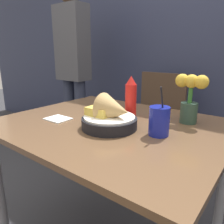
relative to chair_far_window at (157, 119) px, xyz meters
The scene contains 9 objects.
wall_window 0.86m from the chair_far_window, 66.79° to the left, with size 7.00×0.06×2.60m.
dining_table 0.85m from the chair_far_window, 79.16° to the right, with size 1.05×0.85×0.76m.
chair_far_window is the anchor object (origin of this frame).
food_basket 0.96m from the chair_far_window, 76.77° to the right, with size 0.25×0.25×0.16m.
ketchup_bottle 0.80m from the chair_far_window, 74.96° to the right, with size 0.06×0.06×0.22m.
drink_cup 0.98m from the chair_far_window, 63.86° to the right, with size 0.08×0.08×0.20m.
flower_vase 0.83m from the chair_far_window, 53.34° to the right, with size 0.15×0.08×0.23m.
napkin 0.98m from the chair_far_window, 94.84° to the right, with size 0.12×0.10×0.01m.
person_standing 0.96m from the chair_far_window, behind, with size 0.32×0.19×1.69m.
Camera 1 is at (0.61, -0.79, 1.08)m, focal length 35.00 mm.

